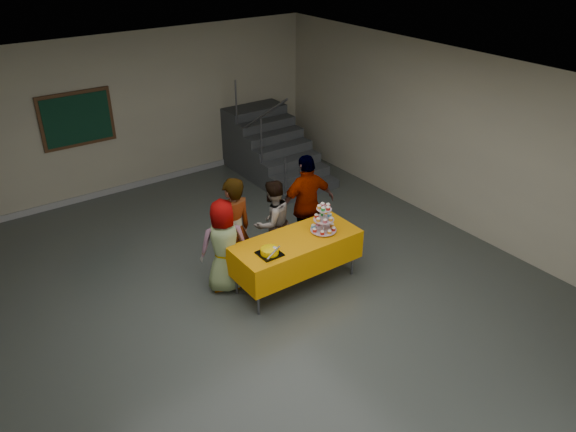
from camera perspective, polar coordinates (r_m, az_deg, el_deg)
name	(u,v)px	position (r m, az deg, el deg)	size (l,w,h in m)	color
room_shell	(270,172)	(6.70, -1.85, 4.54)	(10.00, 10.04, 3.02)	#4C514C
bake_table	(296,252)	(8.08, 0.82, -3.64)	(1.88, 0.78, 0.77)	#595960
cupcake_stand	(324,221)	(8.07, 3.65, -0.48)	(0.38, 0.38, 0.44)	silver
bear_cake	(270,251)	(7.58, -1.89, -3.54)	(0.32, 0.36, 0.12)	black
schoolchild_a	(224,246)	(7.97, -6.51, -3.06)	(0.69, 0.45, 1.41)	slate
schoolchild_b	(233,232)	(8.05, -5.57, -1.58)	(0.61, 0.40, 1.67)	slate
schoolchild_c	(273,223)	(8.56, -1.58, -0.66)	(0.67, 0.52, 1.37)	slate
schoolchild_d	(307,204)	(8.81, 1.96, 1.21)	(0.96, 0.40, 1.64)	slate
staircase	(270,149)	(11.87, -1.89, 6.81)	(1.30, 2.40, 2.04)	#424447
noticeboard	(77,119)	(10.86, -20.65, 9.19)	(1.30, 0.05, 1.00)	#472B16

